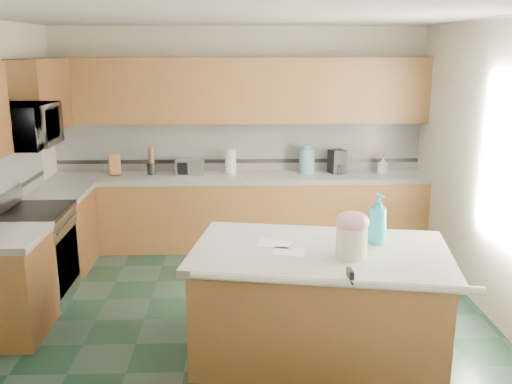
{
  "coord_description": "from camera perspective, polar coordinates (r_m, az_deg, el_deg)",
  "views": [
    {
      "loc": [
        -0.02,
        -4.85,
        2.44
      ],
      "look_at": [
        0.15,
        0.35,
        1.12
      ],
      "focal_mm": 40.0,
      "sensor_mm": 36.0,
      "label": 1
    }
  ],
  "objects": [
    {
      "name": "floor",
      "position": [
        5.43,
        -1.49,
        -12.48
      ],
      "size": [
        4.6,
        4.6,
        0.0
      ],
      "primitive_type": "plane",
      "color": "black",
      "rests_on": "ground"
    },
    {
      "name": "ceiling",
      "position": [
        4.86,
        -1.71,
        17.3
      ],
      "size": [
        4.6,
        4.6,
        0.0
      ],
      "primitive_type": "plane",
      "color": "white",
      "rests_on": "ground"
    },
    {
      "name": "wall_back",
      "position": [
        7.25,
        -1.71,
        5.57
      ],
      "size": [
        4.6,
        0.04,
        2.7
      ],
      "primitive_type": "cube",
      "color": "beige",
      "rests_on": "ground"
    },
    {
      "name": "wall_front",
      "position": [
        2.75,
        -1.28,
        -9.03
      ],
      "size": [
        4.6,
        0.04,
        2.7
      ],
      "primitive_type": "cube",
      "color": "beige",
      "rests_on": "ground"
    },
    {
      "name": "wall_right",
      "position": [
        5.5,
        23.39,
        1.62
      ],
      "size": [
        0.04,
        4.6,
        2.7
      ],
      "primitive_type": "cube",
      "color": "beige",
      "rests_on": "ground"
    },
    {
      "name": "back_base_cab",
      "position": [
        7.14,
        -1.65,
        -2.14
      ],
      "size": [
        4.6,
        0.6,
        0.86
      ],
      "primitive_type": "cube",
      "color": "#39200E",
      "rests_on": "ground"
    },
    {
      "name": "back_countertop",
      "position": [
        7.02,
        -1.67,
        1.47
      ],
      "size": [
        4.6,
        0.64,
        0.06
      ],
      "primitive_type": "cube",
      "color": "white",
      "rests_on": "back_base_cab"
    },
    {
      "name": "back_upper_cab",
      "position": [
        7.0,
        -1.74,
        10.12
      ],
      "size": [
        4.6,
        0.33,
        0.78
      ],
      "primitive_type": "cube",
      "color": "#39200E",
      "rests_on": "wall_back"
    },
    {
      "name": "back_backsplash",
      "position": [
        7.24,
        -1.7,
        4.64
      ],
      "size": [
        4.6,
        0.02,
        0.63
      ],
      "primitive_type": "cube",
      "color": "silver",
      "rests_on": "back_countertop"
    },
    {
      "name": "back_accent_band",
      "position": [
        7.27,
        -1.69,
        3.11
      ],
      "size": [
        4.6,
        0.01,
        0.05
      ],
      "primitive_type": "cube",
      "color": "black",
      "rests_on": "back_countertop"
    },
    {
      "name": "left_base_cab_rear",
      "position": [
        6.76,
        -18.87,
        -3.87
      ],
      "size": [
        0.6,
        0.82,
        0.86
      ],
      "primitive_type": "cube",
      "color": "#39200E",
      "rests_on": "ground"
    },
    {
      "name": "left_counter_rear",
      "position": [
        6.63,
        -19.19,
        -0.09
      ],
      "size": [
        0.64,
        0.82,
        0.06
      ],
      "primitive_type": "cube",
      "color": "white",
      "rests_on": "left_base_cab_rear"
    },
    {
      "name": "left_base_cab_front",
      "position": [
        5.4,
        -23.51,
        -8.85
      ],
      "size": [
        0.6,
        0.72,
        0.86
      ],
      "primitive_type": "cube",
      "color": "#39200E",
      "rests_on": "ground"
    },
    {
      "name": "left_counter_front",
      "position": [
        5.25,
        -24.0,
        -4.21
      ],
      "size": [
        0.64,
        0.72,
        0.06
      ],
      "primitive_type": "cube",
      "color": "white",
      "rests_on": "left_base_cab_front"
    },
    {
      "name": "left_backsplash",
      "position": [
        5.98,
        -24.13,
        1.35
      ],
      "size": [
        0.02,
        2.3,
        0.63
      ],
      "primitive_type": "cube",
      "color": "silver",
      "rests_on": "wall_left"
    },
    {
      "name": "left_accent_band",
      "position": [
        6.02,
        -23.89,
        -0.46
      ],
      "size": [
        0.01,
        2.3,
        0.05
      ],
      "primitive_type": "cube",
      "color": "black",
      "rests_on": "wall_left"
    },
    {
      "name": "left_upper_cab_rear",
      "position": [
        6.64,
        -20.72,
        9.01
      ],
      "size": [
        0.33,
        1.09,
        0.78
      ],
      "primitive_type": "cube",
      "color": "#39200E",
      "rests_on": "wall_left"
    },
    {
      "name": "range_body",
      "position": [
        6.04,
        -21.01,
        -6.08
      ],
      "size": [
        0.6,
        0.76,
        0.88
      ],
      "primitive_type": "cube",
      "color": "#B7B7BC",
      "rests_on": "ground"
    },
    {
      "name": "range_oven_door",
      "position": [
        5.97,
        -18.32,
        -6.51
      ],
      "size": [
        0.02,
        0.68,
        0.55
      ],
      "primitive_type": "cube",
      "color": "black",
      "rests_on": "range_body"
    },
    {
      "name": "range_cooktop",
      "position": [
        5.91,
        -21.4,
        -1.88
      ],
      "size": [
        0.62,
        0.78,
        0.04
      ],
      "primitive_type": "cube",
      "color": "black",
      "rests_on": "range_body"
    },
    {
      "name": "range_handle",
      "position": [
        5.84,
        -18.33,
        -3.02
      ],
      "size": [
        0.02,
        0.66,
        0.02
      ],
      "primitive_type": "cylinder",
      "rotation": [
        1.57,
        0.0,
        0.0
      ],
      "color": "#B7B7BC",
      "rests_on": "range_body"
    },
    {
      "name": "range_backguard",
      "position": [
        5.97,
        -23.85,
        -0.77
      ],
      "size": [
        0.06,
        0.76,
        0.18
      ],
      "primitive_type": "cube",
      "color": "#B7B7BC",
      "rests_on": "range_body"
    },
    {
      "name": "microwave",
      "position": [
        5.75,
        -22.14,
        6.12
      ],
      "size": [
        0.5,
        0.73,
        0.41
      ],
      "primitive_type": "imported",
      "rotation": [
        0.0,
        0.0,
        1.57
      ],
      "color": "#B7B7BC",
      "rests_on": "wall_left"
    },
    {
      "name": "island_base",
      "position": [
        4.67,
        6.29,
        -11.35
      ],
      "size": [
        2.04,
        1.39,
        0.86
      ],
      "primitive_type": "cube",
      "rotation": [
        0.0,
        0.0,
        -0.18
      ],
      "color": "#39200E",
      "rests_on": "ground"
    },
    {
      "name": "island_top",
      "position": [
        4.49,
        6.45,
        -6.04
      ],
      "size": [
        2.15,
        1.5,
        0.06
      ],
      "primitive_type": "cube",
      "rotation": [
        0.0,
        0.0,
        -0.18
      ],
      "color": "white",
      "rests_on": "island_base"
    },
    {
      "name": "island_bullnose",
      "position": [
        3.95,
        7.67,
        -8.98
      ],
      "size": [
        1.96,
        0.41,
        0.06
      ],
      "primitive_type": "cylinder",
      "rotation": [
        0.0,
        1.57,
        -0.18
      ],
      "color": "white",
      "rests_on": "island_base"
    },
    {
      "name": "treat_jar",
      "position": [
        4.3,
        9.53,
        -4.94
      ],
      "size": [
        0.29,
        0.29,
        0.24
      ],
      "primitive_type": "cylinder",
      "rotation": [
        0.0,
        0.0,
        -0.29
      ],
      "color": "#F1E4C7",
      "rests_on": "island_top"
    },
    {
      "name": "treat_jar_lid",
      "position": [
        4.25,
        9.61,
        -2.93
      ],
      "size": [
        0.25,
        0.25,
        0.16
      ],
      "primitive_type": "ellipsoid",
      "color": "pink",
      "rests_on": "treat_jar"
    },
    {
      "name": "treat_jar_knob",
      "position": [
        4.24,
        9.64,
        -2.25
      ],
      "size": [
        0.08,
        0.03,
        0.03
      ],
      "primitive_type": "cylinder",
      "rotation": [
        0.0,
        1.57,
        0.0
      ],
      "color": "tan",
      "rests_on": "treat_jar_lid"
    },
    {
      "name": "treat_jar_knob_end_l",
      "position": [
        4.23,
        9.09,
        -2.26
      ],
      "size": [
        0.04,
        0.04,
        0.04
      ],
      "primitive_type": "sphere",
      "color": "tan",
      "rests_on": "treat_jar_lid"
    },
    {
      "name": "treat_jar_knob_end_r",
      "position": [
        4.24,
        10.19,
        -2.25
      ],
      "size": [
        0.04,
        0.04,
        0.04
      ],
      "primitive_type": "sphere",
      "color": "tan",
      "rests_on": "treat_jar_lid"
    },
    {
      "name": "soap_bottle_island",
      "position": [
        4.62,
        12.07,
        -2.64
      ],
      "size": [
        0.19,
        0.19,
        0.4
      ],
      "primitive_type": "imported",
      "rotation": [
        0.0,
        0.0,
        0.27
      ],
      "color": "#25A2BC",
      "rests_on": "island_top"
    },
    {
      "name": "paper_sheet_a",
      "position": [
        4.4,
        3.31,
        -5.97
      ],
      "size": [
        0.28,
        0.24,
        0.0
      ],
      "primitive_type": "cube",
      "rotation": [
        0.0,
        0.0,
        -0.24
      ],
      "color": "white",
      "rests_on": "island_top"
    },
    {
      "name": "paper_sheet_b",
      "position": [
        4.57,
        1.84,
        -5.18
      ],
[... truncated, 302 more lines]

